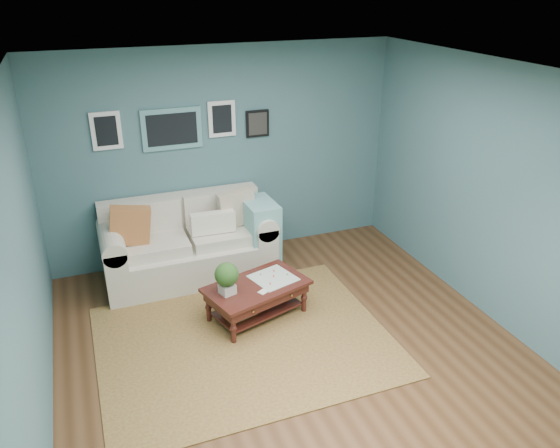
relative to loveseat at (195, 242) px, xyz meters
name	(u,v)px	position (x,y,z in m)	size (l,w,h in m)	color
room_shell	(297,231)	(0.53, -1.97, 0.92)	(5.00, 5.02, 2.70)	brown
area_rug	(244,341)	(0.13, -1.57, -0.43)	(2.91, 2.33, 0.01)	brown
loveseat	(195,242)	(0.00, 0.00, 0.00)	(2.08, 0.95, 1.07)	beige
coffee_table	(252,292)	(0.34, -1.20, -0.10)	(1.21, 0.91, 0.75)	#361511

